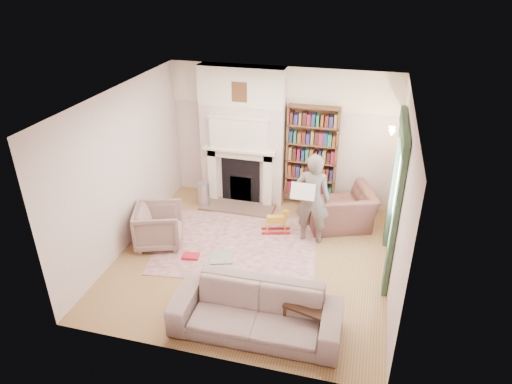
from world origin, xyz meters
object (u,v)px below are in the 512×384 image
(armchair_left, at_px, (159,226))
(coffee_table, at_px, (312,317))
(armchair_reading, at_px, (340,209))
(rocking_horse, at_px, (276,222))
(man_reading, at_px, (313,199))
(sofa, at_px, (256,311))
(paraffin_heater, at_px, (204,194))
(bookcase, at_px, (312,153))

(armchair_left, relative_size, coffee_table, 1.15)
(armchair_reading, bearing_deg, rocking_horse, 4.46)
(man_reading, height_order, coffee_table, man_reading)
(sofa, relative_size, paraffin_heater, 4.18)
(paraffin_heater, bearing_deg, rocking_horse, -20.32)
(armchair_left, bearing_deg, coffee_table, -135.10)
(bookcase, height_order, armchair_reading, bookcase)
(bookcase, xyz_separation_m, man_reading, (0.22, -1.30, -0.33))
(man_reading, distance_m, rocking_horse, 0.90)
(sofa, xyz_separation_m, coffee_table, (0.74, 0.21, -0.11))
(armchair_reading, bearing_deg, paraffin_heater, -22.83)
(armchair_reading, relative_size, man_reading, 0.69)
(sofa, relative_size, coffee_table, 3.28)
(coffee_table, relative_size, rocking_horse, 1.30)
(man_reading, bearing_deg, bookcase, -79.38)
(paraffin_heater, xyz_separation_m, rocking_horse, (1.66, -0.61, -0.04))
(armchair_reading, relative_size, coffee_table, 1.68)
(sofa, height_order, man_reading, man_reading)
(bookcase, xyz_separation_m, armchair_left, (-2.37, -2.11, -0.81))
(man_reading, distance_m, paraffin_heater, 2.48)
(bookcase, height_order, rocking_horse, bookcase)
(armchair_reading, height_order, armchair_left, armchair_reading)
(armchair_reading, xyz_separation_m, armchair_left, (-3.04, -1.41, -0.02))
(coffee_table, xyz_separation_m, paraffin_heater, (-2.67, 2.93, 0.05))
(armchair_reading, distance_m, paraffin_heater, 2.77)
(sofa, xyz_separation_m, rocking_horse, (-0.28, 2.53, -0.10))
(bookcase, xyz_separation_m, armchair_reading, (0.67, -0.70, -0.79))
(armchair_left, height_order, man_reading, man_reading)
(paraffin_heater, bearing_deg, bookcase, 16.36)
(armchair_left, xyz_separation_m, coffee_table, (2.95, -1.44, -0.14))
(man_reading, bearing_deg, rocking_horse, -5.32)
(rocking_horse, bearing_deg, bookcase, 55.19)
(armchair_reading, distance_m, man_reading, 0.88)
(man_reading, relative_size, paraffin_heater, 3.07)
(rocking_horse, bearing_deg, armchair_reading, 10.17)
(bookcase, bearing_deg, man_reading, -80.19)
(armchair_left, height_order, sofa, armchair_left)
(bookcase, relative_size, armchair_reading, 1.57)
(bookcase, distance_m, armchair_reading, 1.25)
(sofa, bearing_deg, armchair_left, 142.32)
(paraffin_heater, bearing_deg, armchair_left, -100.53)
(sofa, distance_m, paraffin_heater, 3.69)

